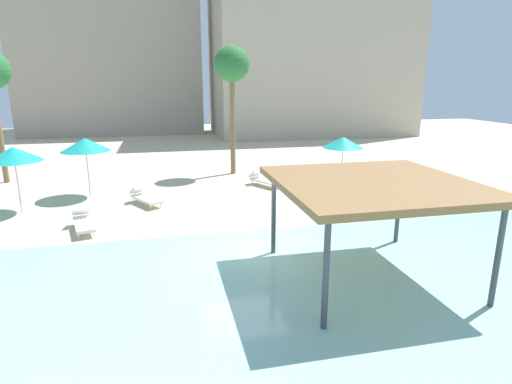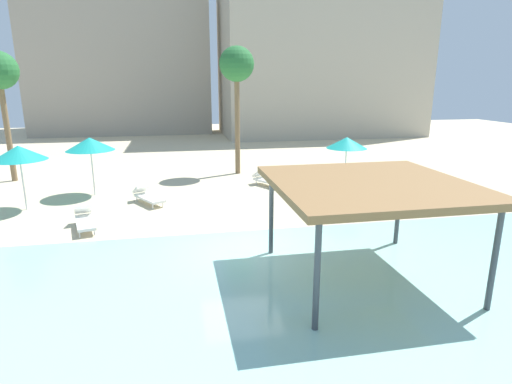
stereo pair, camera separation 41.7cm
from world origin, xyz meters
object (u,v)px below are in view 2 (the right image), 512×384
Objects in this scene: beach_umbrella_teal_2 at (347,143)px; beach_umbrella_teal_3 at (19,153)px; beach_umbrella_teal_1 at (90,144)px; lounge_chair_3 at (404,183)px; lounge_chair_0 at (147,196)px; shade_pavilion at (370,187)px; palm_tree_1 at (237,68)px; lounge_chair_5 at (85,219)px; lounge_chair_4 at (267,179)px.

beach_umbrella_teal_3 reaches higher than beach_umbrella_teal_2.
beach_umbrella_teal_1 is 14.94m from lounge_chair_3.
beach_umbrella_teal_2 reaches higher than lounge_chair_3.
lounge_chair_0 is (-9.17, -0.27, -2.02)m from beach_umbrella_teal_2.
shade_pavilion is at bearing -69.61° from lounge_chair_3.
shade_pavilion is 14.24m from palm_tree_1.
beach_umbrella_teal_1 reaches higher than lounge_chair_0.
lounge_chair_3 is at bearing 87.55° from lounge_chair_5.
beach_umbrella_teal_2 is 3.62m from lounge_chair_3.
lounge_chair_0 is at bearing -99.30° from lounge_chair_4.
lounge_chair_5 is at bearing -86.80° from lounge_chair_4.
lounge_chair_3 is at bearing -3.88° from beach_umbrella_teal_2.
shade_pavilion is 0.69× the size of palm_tree_1.
palm_tree_1 reaches higher than beach_umbrella_teal_2.
lounge_chair_3 is at bearing -7.21° from beach_umbrella_teal_1.
lounge_chair_5 is at bearing -84.32° from beach_umbrella_teal_1.
lounge_chair_0 is (-6.09, 8.47, -2.20)m from shade_pavilion.
lounge_chair_4 is at bearing 152.19° from beach_umbrella_teal_2.
beach_umbrella_teal_2 is at bearing 1.07° from beach_umbrella_teal_3.
beach_umbrella_teal_2 is at bearing 61.49° from lounge_chair_0.
beach_umbrella_teal_2 reaches higher than lounge_chair_4.
palm_tree_1 is (6.79, 8.17, 5.52)m from lounge_chair_5.
beach_umbrella_teal_3 is 11.00m from lounge_chair_4.
beach_umbrella_teal_1 is at bearing 39.05° from beach_umbrella_teal_3.
palm_tree_1 is (-1.33, 13.79, 3.31)m from shade_pavilion.
shade_pavilion is at bearing -50.42° from beach_umbrella_teal_1.
shade_pavilion reaches higher than lounge_chair_0.
beach_umbrella_teal_3 is 1.34× the size of lounge_chair_5.
palm_tree_1 is (9.63, 5.31, 3.49)m from beach_umbrella_teal_3.
beach_umbrella_teal_1 is 1.38× the size of lounge_chair_0.
shade_pavilion is 13.86m from beach_umbrella_teal_3.
lounge_chair_3 is (14.68, -1.86, -2.05)m from beach_umbrella_teal_1.
beach_umbrella_teal_3 is at bearing -108.16° from lounge_chair_4.
shade_pavilion reaches higher than lounge_chair_5.
lounge_chair_3 is 14.50m from lounge_chair_5.
beach_umbrella_teal_1 is (-8.60, 10.40, -0.15)m from shade_pavilion.
beach_umbrella_teal_1 is 1.01× the size of beach_umbrella_teal_3.
beach_umbrella_teal_1 is 3.77m from lounge_chair_0.
lounge_chair_3 is (12.17, 0.07, 0.00)m from lounge_chair_0.
lounge_chair_3 is at bearing 54.54° from shade_pavilion.
lounge_chair_0 is at bearing 130.49° from lounge_chair_5.
shade_pavilion reaches higher than beach_umbrella_teal_1.
beach_umbrella_teal_1 is 8.74m from palm_tree_1.
lounge_chair_5 is at bearing -129.72° from palm_tree_1.
beach_umbrella_teal_2 is at bearing -128.03° from lounge_chair_3.
beach_umbrella_teal_3 is at bearing -178.93° from beach_umbrella_teal_2.
shade_pavilion is 2.49× the size of lounge_chair_4.
lounge_chair_3 is (3.00, -0.20, -2.02)m from beach_umbrella_teal_2.
beach_umbrella_teal_1 is 11.79m from beach_umbrella_teal_2.
lounge_chair_0 is (2.51, -1.93, -2.05)m from beach_umbrella_teal_1.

